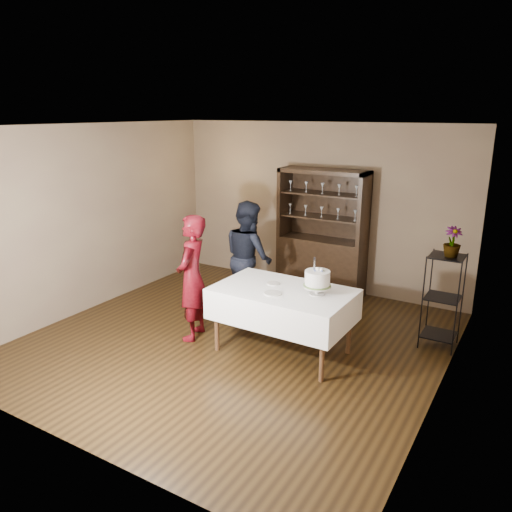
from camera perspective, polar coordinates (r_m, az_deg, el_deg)
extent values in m
plane|color=black|center=(6.56, -2.35, -9.64)|extent=(5.00, 5.00, 0.00)
plane|color=silver|center=(5.90, -2.66, 14.64)|extent=(5.00, 5.00, 0.00)
cube|color=brown|center=(8.25, 7.09, 5.58)|extent=(5.00, 0.02, 2.70)
cube|color=brown|center=(7.72, -18.27, 4.13)|extent=(0.02, 5.00, 2.70)
cube|color=brown|center=(5.21, 21.20, -1.80)|extent=(0.02, 5.00, 2.70)
cube|color=black|center=(8.16, 7.41, -1.08)|extent=(1.40, 0.48, 0.90)
cube|color=black|center=(8.12, 8.29, 6.07)|extent=(1.40, 0.03, 1.10)
cube|color=black|center=(7.84, 7.82, 9.58)|extent=(1.40, 0.48, 0.06)
cube|color=black|center=(7.96, 7.62, 4.42)|extent=(1.28, 0.42, 0.02)
cube|color=black|center=(7.89, 7.72, 7.05)|extent=(1.28, 0.42, 0.02)
cylinder|color=black|center=(6.46, 18.44, -5.16)|extent=(0.02, 0.02, 1.20)
cylinder|color=black|center=(6.40, 21.94, -5.73)|extent=(0.02, 0.02, 1.20)
cylinder|color=black|center=(6.83, 19.20, -4.07)|extent=(0.02, 0.02, 1.20)
cylinder|color=black|center=(6.77, 22.50, -4.59)|extent=(0.02, 0.02, 1.20)
cube|color=black|center=(6.78, 20.14, -8.43)|extent=(0.40, 0.40, 0.02)
cube|color=black|center=(6.59, 20.56, -4.47)|extent=(0.40, 0.40, 0.01)
cube|color=black|center=(6.43, 21.03, -0.04)|extent=(0.40, 0.40, 0.02)
cube|color=white|center=(6.04, 3.09, -5.50)|extent=(1.65, 1.04, 0.38)
cylinder|color=#4A2E1B|center=(6.18, -4.53, -7.44)|extent=(0.06, 0.06, 0.78)
cylinder|color=#4A2E1B|center=(5.53, 7.59, -10.52)|extent=(0.06, 0.06, 0.78)
cylinder|color=#4A2E1B|center=(6.77, -0.59, -5.18)|extent=(0.06, 0.06, 0.78)
cylinder|color=#4A2E1B|center=(6.19, 10.63, -7.63)|extent=(0.06, 0.06, 0.78)
imported|color=#3D050D|center=(6.42, -7.32, -2.49)|extent=(0.55, 0.68, 1.64)
imported|color=black|center=(7.25, -0.85, -0.09)|extent=(1.01, 0.96, 1.65)
cylinder|color=silver|center=(5.85, 6.97, -4.31)|extent=(0.18, 0.18, 0.01)
cylinder|color=silver|center=(5.83, 6.98, -3.95)|extent=(0.05, 0.05, 0.09)
cylinder|color=silver|center=(5.81, 7.00, -3.47)|extent=(0.33, 0.33, 0.01)
cylinder|color=#547337|center=(5.81, 7.00, -3.33)|extent=(0.32, 0.32, 0.02)
cylinder|color=white|center=(5.78, 7.03, -2.56)|extent=(0.38, 0.38, 0.18)
sphere|color=#5B70C3|center=(5.74, 7.31, -1.64)|extent=(0.02, 0.02, 0.02)
cube|color=silver|center=(5.73, 6.68, -1.09)|extent=(0.02, 0.02, 0.13)
cube|color=black|center=(5.71, 6.70, -0.36)|extent=(0.03, 0.02, 0.05)
cylinder|color=silver|center=(5.82, 1.94, -4.28)|extent=(0.23, 0.23, 0.01)
cylinder|color=silver|center=(6.14, 2.01, -3.16)|extent=(0.21, 0.21, 0.01)
imported|color=#547337|center=(6.36, 21.53, 1.50)|extent=(0.28, 0.28, 0.37)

